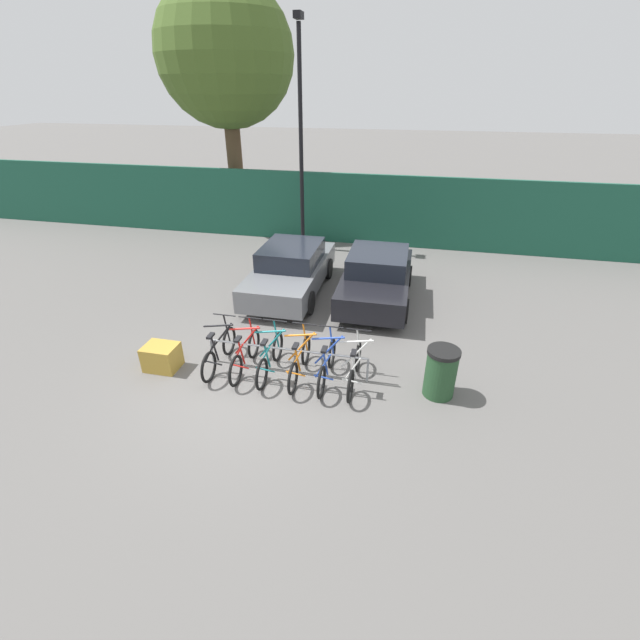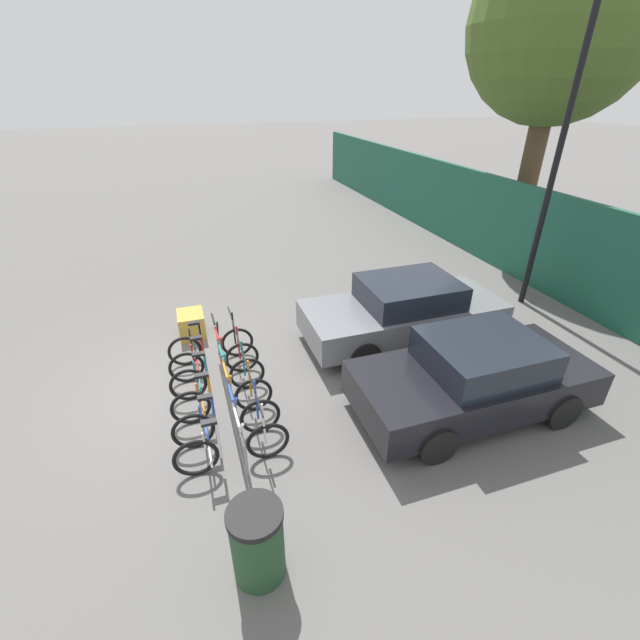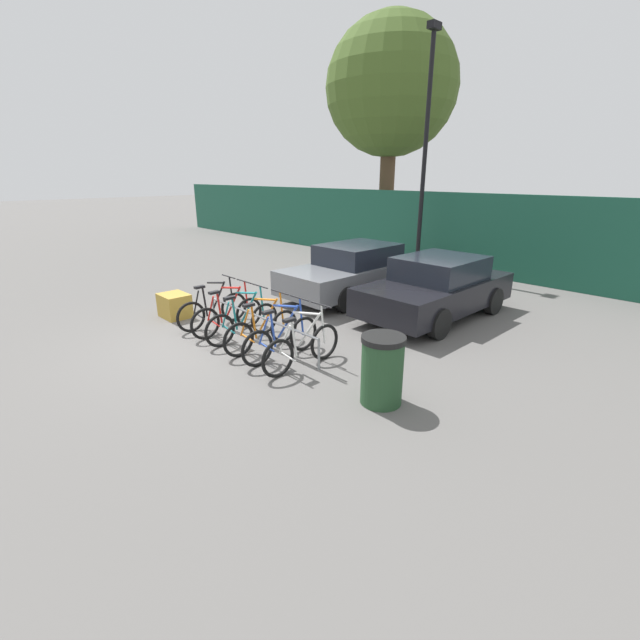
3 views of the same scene
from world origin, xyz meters
TOP-DOWN VIEW (x-y plane):
  - ground_plane at (0.00, 0.00)m, footprint 120.00×120.00m
  - hoarding_wall at (0.00, 9.50)m, footprint 36.00×0.16m
  - bike_rack at (0.77, 0.68)m, footprint 3.48×0.04m
  - bicycle_black at (-0.70, 0.53)m, footprint 0.68×1.71m
  - bicycle_red at (-0.11, 0.53)m, footprint 0.68×1.71m
  - bicycle_teal at (0.44, 0.53)m, footprint 0.68×1.71m
  - bicycle_orange at (1.09, 0.53)m, footprint 0.68×1.71m
  - bicycle_blue at (1.66, 0.53)m, footprint 0.68×1.71m
  - bicycle_white at (2.23, 0.53)m, footprint 0.68×1.71m
  - car_grey at (-0.26, 4.63)m, footprint 1.91×4.31m
  - car_black at (2.24, 4.63)m, footprint 1.91×4.06m
  - lamp_post at (-0.91, 8.50)m, footprint 0.24×0.44m
  - trash_bin at (3.91, 0.57)m, footprint 0.63×0.63m
  - cargo_crate at (-1.89, 0.20)m, footprint 0.70×0.56m
  - tree_behind_hoarding at (-4.56, 11.30)m, footprint 5.24×5.24m

SIDE VIEW (x-z plane):
  - ground_plane at x=0.00m, z-range 0.00..0.00m
  - cargo_crate at x=-1.89m, z-range 0.00..0.55m
  - bicycle_black at x=-0.70m, z-range -0.15..0.90m
  - bicycle_red at x=-0.11m, z-range -0.15..0.90m
  - bicycle_teal at x=0.44m, z-range -0.15..0.90m
  - bicycle_orange at x=1.09m, z-range -0.15..0.90m
  - bicycle_blue at x=1.66m, z-range -0.15..0.90m
  - bicycle_white at x=2.23m, z-range -0.15..0.90m
  - bike_rack at x=0.77m, z-range 0.20..0.77m
  - trash_bin at x=3.91m, z-range 0.00..1.03m
  - car_black at x=2.24m, z-range -0.01..1.39m
  - car_grey at x=-0.26m, z-range -0.01..1.39m
  - hoarding_wall at x=0.00m, z-range 0.00..2.60m
  - lamp_post at x=-0.91m, z-range 0.36..7.72m
  - tree_behind_hoarding at x=-4.56m, z-range 1.86..10.93m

